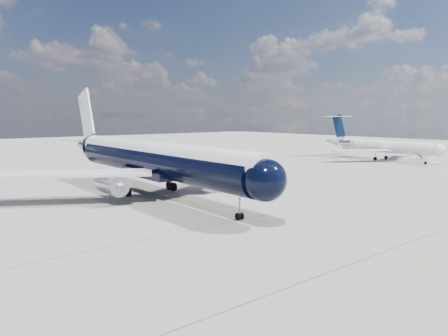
% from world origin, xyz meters
% --- Properties ---
extents(ground, '(320.00, 320.00, 0.00)m').
position_xyz_m(ground, '(0.00, 30.00, 0.00)').
color(ground, gray).
rests_on(ground, ground).
extents(taxiway_centerline, '(0.16, 160.00, 0.01)m').
position_xyz_m(taxiway_centerline, '(0.00, 25.00, 0.00)').
color(taxiway_centerline, yellow).
rests_on(taxiway_centerline, ground).
extents(main_airliner, '(43.77, 53.29, 15.40)m').
position_xyz_m(main_airliner, '(-0.79, 29.47, 4.78)').
color(main_airliner, black).
rests_on(main_airliner, ground).
extents(regional_jet, '(28.19, 32.45, 10.99)m').
position_xyz_m(regional_jet, '(64.13, 33.98, 3.47)').
color(regional_jet, white).
rests_on(regional_jet, ground).
extents(boarding_stair, '(3.31, 3.83, 3.68)m').
position_xyz_m(boarding_stair, '(62.68, 23.78, 0.68)').
color(boarding_stair, white).
rests_on(boarding_stair, ground).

